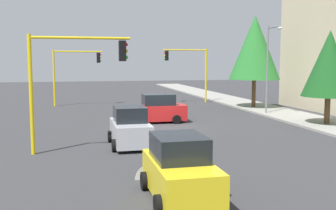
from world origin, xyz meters
TOP-DOWN VIEW (x-y plane):
  - ground_plane at (0.00, 0.00)m, footprint 120.00×120.00m
  - sidewalk_kerb at (-5.00, 10.50)m, footprint 80.00×4.00m
  - lane_arrow_near at (11.51, -3.00)m, footprint 2.40×1.10m
  - traffic_signal_far_right at (-14.00, -5.63)m, footprint 0.36×4.59m
  - traffic_signal_far_left at (-14.00, 5.67)m, footprint 0.36×4.59m
  - traffic_signal_near_right at (6.00, -5.66)m, footprint 0.36×4.59m
  - street_lamp_curbside at (-3.61, 9.20)m, footprint 2.15×0.28m
  - tree_roadside_near at (2.00, 10.50)m, footprint 3.43×3.43m
  - tree_roadside_mid at (-8.00, 10.00)m, footprint 4.52×4.52m
  - car_red at (-2.00, -0.14)m, footprint 2.08×4.13m
  - car_silver at (5.15, -2.92)m, footprint 3.71×2.05m
  - car_yellow at (13.22, -2.47)m, footprint 3.73×2.05m

SIDE VIEW (x-z plane):
  - ground_plane at x=0.00m, z-range 0.00..0.00m
  - lane_arrow_near at x=11.51m, z-range -0.54..0.56m
  - sidewalk_kerb at x=-5.00m, z-range 0.00..0.15m
  - car_silver at x=5.15m, z-range -0.09..1.88m
  - car_yellow at x=13.22m, z-range -0.09..1.88m
  - car_red at x=-2.00m, z-range -0.09..1.89m
  - traffic_signal_far_right at x=-14.00m, z-range 1.12..6.40m
  - traffic_signal_near_right at x=6.00m, z-range 1.14..6.59m
  - traffic_signal_far_left at x=-14.00m, z-range 1.15..6.66m
  - tree_roadside_near at x=2.00m, z-range 0.96..7.20m
  - street_lamp_curbside at x=-3.61m, z-range 0.85..7.85m
  - tree_roadside_mid at x=-8.00m, z-range 1.30..9.57m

